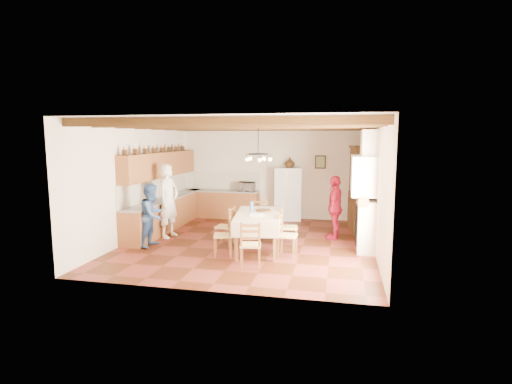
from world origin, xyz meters
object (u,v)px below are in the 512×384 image
at_px(person_man, 169,201).
at_px(person_woman_blue, 152,215).
at_px(hutch, 361,189).
at_px(dining_table, 258,217).
at_px(chair_left_far, 225,226).
at_px(chair_end_near, 250,244).
at_px(refrigerator, 288,194).
at_px(chair_right_near, 287,235).
at_px(microwave, 247,187).
at_px(chair_right_far, 289,227).
at_px(chair_end_far, 259,219).
at_px(chair_left_near, 223,234).
at_px(person_woman_red, 335,207).

relative_size(person_man, person_woman_blue, 1.27).
bearing_deg(hutch, dining_table, -139.97).
height_order(chair_left_far, chair_end_near, same).
xyz_separation_m(refrigerator, chair_right_near, (0.52, -3.95, -0.36)).
height_order(refrigerator, microwave, refrigerator).
bearing_deg(chair_end_near, chair_right_far, -118.95).
bearing_deg(microwave, chair_end_near, -79.02).
xyz_separation_m(chair_right_near, chair_end_far, (-0.97, 1.59, 0.00)).
distance_m(refrigerator, dining_table, 3.63).
bearing_deg(hutch, chair_right_far, -136.85).
xyz_separation_m(chair_right_far, person_woman_blue, (-3.24, -0.70, 0.29)).
height_order(refrigerator, chair_end_far, refrigerator).
distance_m(hutch, chair_left_near, 4.46).
bearing_deg(chair_end_far, person_woman_red, 7.18).
distance_m(refrigerator, chair_left_far, 3.57).
height_order(hutch, person_woman_blue, hutch).
height_order(dining_table, chair_end_near, chair_end_near).
height_order(chair_end_near, person_woman_red, person_woman_red).
distance_m(dining_table, chair_right_far, 0.88).
relative_size(refrigerator, chair_end_far, 1.74).
relative_size(chair_left_near, chair_right_far, 1.00).
height_order(chair_left_far, person_woman_blue, person_woman_blue).
xyz_separation_m(hutch, chair_left_near, (-3.09, -3.14, -0.71)).
relative_size(hutch, chair_right_far, 2.48).
bearing_deg(person_woman_red, chair_left_far, -56.11).
height_order(dining_table, person_woman_blue, person_woman_blue).
distance_m(chair_end_near, person_man, 3.34).
relative_size(chair_right_near, microwave, 1.84).
bearing_deg(microwave, person_woman_red, -39.42).
bearing_deg(chair_end_near, hutch, -132.44).
xyz_separation_m(dining_table, person_man, (-2.55, 0.71, 0.19)).
relative_size(chair_left_near, microwave, 1.84).
height_order(chair_left_near, microwave, microwave).
distance_m(chair_left_far, microwave, 3.33).
distance_m(chair_end_far, person_woman_red, 2.01).
distance_m(refrigerator, person_man, 4.02).
relative_size(dining_table, person_man, 1.09).
bearing_deg(person_woman_red, chair_right_far, -39.18).
relative_size(refrigerator, chair_left_far, 1.74).
bearing_deg(person_man, refrigerator, -33.88).
xyz_separation_m(chair_end_far, person_man, (-2.32, -0.55, 0.49)).
distance_m(chair_left_far, person_woman_red, 2.89).
distance_m(dining_table, person_woman_red, 2.25).
relative_size(hutch, person_woman_blue, 1.56).
distance_m(chair_right_far, person_woman_blue, 3.32).
bearing_deg(refrigerator, chair_end_near, -98.94).
relative_size(chair_right_near, chair_right_far, 1.00).
distance_m(chair_right_near, chair_end_near, 1.12).
xyz_separation_m(hutch, chair_right_far, (-1.75, -2.05, -0.71)).
distance_m(dining_table, chair_right_near, 0.86).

